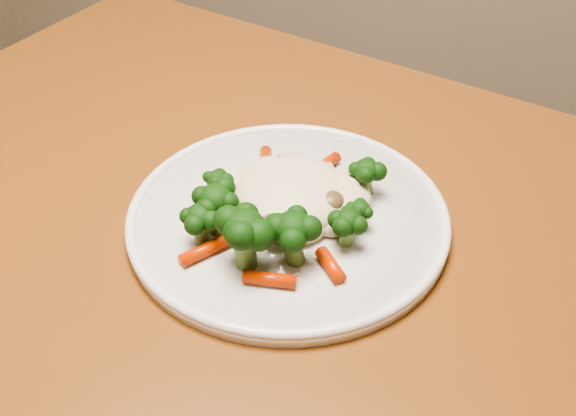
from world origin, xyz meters
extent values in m
cube|color=brown|center=(-0.03, 0.10, 0.73)|extent=(1.30, 1.02, 0.04)
cube|color=brown|center=(-0.46, 0.53, 0.35)|extent=(0.07, 0.07, 0.71)
cylinder|color=white|center=(-0.09, 0.16, 0.76)|extent=(0.30, 0.30, 0.01)
ellipsoid|color=beige|center=(-0.09, 0.17, 0.79)|extent=(0.13, 0.11, 0.05)
ellipsoid|color=black|center=(-0.15, 0.10, 0.78)|extent=(0.04, 0.04, 0.04)
ellipsoid|color=black|center=(-0.10, 0.08, 0.79)|extent=(0.06, 0.06, 0.05)
ellipsoid|color=black|center=(-0.06, 0.10, 0.79)|extent=(0.05, 0.05, 0.05)
ellipsoid|color=black|center=(-0.02, 0.13, 0.78)|extent=(0.04, 0.04, 0.04)
ellipsoid|color=black|center=(-0.02, 0.16, 0.78)|extent=(0.03, 0.03, 0.03)
ellipsoid|color=black|center=(-0.03, 0.21, 0.78)|extent=(0.04, 0.04, 0.04)
ellipsoid|color=black|center=(-0.16, 0.16, 0.78)|extent=(0.03, 0.03, 0.03)
ellipsoid|color=black|center=(-0.14, 0.11, 0.78)|extent=(0.05, 0.05, 0.05)
cylinder|color=red|center=(-0.13, 0.22, 0.77)|extent=(0.03, 0.05, 0.01)
cylinder|color=red|center=(-0.08, 0.23, 0.77)|extent=(0.03, 0.05, 0.01)
cylinder|color=red|center=(-0.04, 0.18, 0.77)|extent=(0.04, 0.04, 0.01)
cylinder|color=red|center=(-0.16, 0.13, 0.77)|extent=(0.01, 0.04, 0.01)
cylinder|color=red|center=(-0.14, 0.08, 0.77)|extent=(0.04, 0.05, 0.01)
cylinder|color=red|center=(-0.07, 0.07, 0.77)|extent=(0.05, 0.02, 0.01)
cylinder|color=red|center=(-0.03, 0.10, 0.77)|extent=(0.03, 0.04, 0.01)
cylinder|color=red|center=(-0.07, 0.16, 0.78)|extent=(0.02, 0.05, 0.01)
cylinder|color=red|center=(-0.09, 0.19, 0.78)|extent=(0.03, 0.05, 0.01)
ellipsoid|color=brown|center=(-0.07, 0.16, 0.78)|extent=(0.03, 0.03, 0.02)
ellipsoid|color=brown|center=(-0.05, 0.16, 0.78)|extent=(0.03, 0.03, 0.02)
ellipsoid|color=brown|center=(-0.11, 0.15, 0.78)|extent=(0.02, 0.02, 0.01)
ellipsoid|color=brown|center=(-0.09, 0.12, 0.78)|extent=(0.03, 0.03, 0.02)
ellipsoid|color=brown|center=(-0.07, 0.16, 0.78)|extent=(0.03, 0.03, 0.02)
cube|color=tan|center=(-0.10, 0.21, 0.78)|extent=(0.03, 0.03, 0.01)
cube|color=tan|center=(-0.06, 0.21, 0.78)|extent=(0.02, 0.02, 0.01)
camera|label=1|loc=(0.08, -0.33, 1.19)|focal=45.00mm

